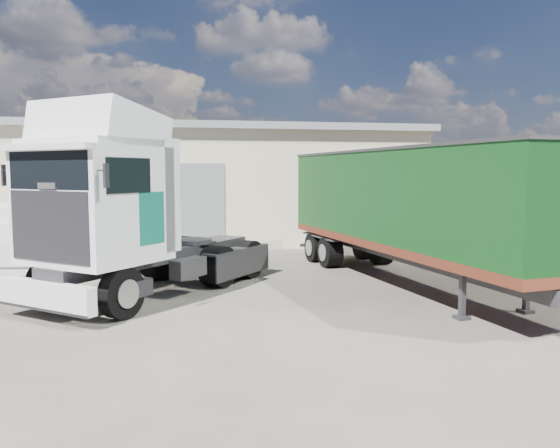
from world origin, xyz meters
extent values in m
plane|color=black|center=(0.00, 0.00, 0.00)|extent=(120.00, 120.00, 0.00)
cube|color=beige|center=(-6.00, 16.00, 2.50)|extent=(30.00, 12.00, 5.00)
cube|color=slate|center=(-6.00, 16.00, 5.15)|extent=(30.60, 12.60, 0.30)
cube|color=slate|center=(-2.00, 9.98, 1.80)|extent=(4.00, 0.08, 3.60)
cube|color=slate|center=(-6.00, 16.00, 5.35)|extent=(30.60, 0.40, 0.15)
cube|color=#993B27|center=(11.50, 6.00, 1.25)|extent=(0.35, 26.00, 2.50)
cylinder|color=black|center=(-4.00, 0.63, 0.58)|extent=(2.82, 2.59, 1.16)
cylinder|color=black|center=(-1.60, 3.61, 0.58)|extent=(2.87, 2.62, 1.16)
cylinder|color=black|center=(-0.64, 4.80, 0.58)|extent=(2.87, 2.62, 1.16)
cube|color=#2D2D30|center=(-2.36, 2.67, 0.98)|extent=(5.29, 6.24, 0.33)
cube|color=silver|center=(-4.65, -0.18, 0.60)|extent=(2.34, 1.96, 0.60)
cube|color=silver|center=(-3.76, 0.93, 2.49)|extent=(3.71, 3.67, 2.68)
cube|color=black|center=(-4.55, -0.05, 2.08)|extent=(1.92, 1.56, 1.53)
cube|color=black|center=(-4.54, -0.04, 3.28)|extent=(1.95, 1.58, 0.82)
cube|color=silver|center=(-3.62, 1.10, 4.21)|extent=(3.44, 3.35, 1.34)
cube|color=#0C5A4B|center=(-4.56, 2.13, 2.19)|extent=(0.52, 0.65, 1.20)
cube|color=#0C5A4B|center=(-2.42, 0.41, 2.19)|extent=(0.52, 0.65, 1.20)
cylinder|color=#2D2D30|center=(-1.46, 3.78, 1.21)|extent=(1.69, 1.69, 0.13)
cube|color=#2D2D30|center=(4.31, -1.50, 0.53)|extent=(0.33, 0.33, 1.07)
cube|color=#2D2D30|center=(6.05, -1.26, 0.53)|extent=(0.33, 0.33, 1.07)
cylinder|color=black|center=(4.10, 6.18, 0.52)|extent=(2.60, 1.37, 1.03)
cube|color=#2D2D30|center=(4.66, 2.28, 0.88)|extent=(2.41, 11.66, 0.34)
cube|color=#5B2015|center=(4.66, 2.28, 1.20)|extent=(4.05, 11.90, 0.23)
cube|color=black|center=(4.66, 2.28, 2.58)|extent=(4.05, 11.90, 2.53)
cube|color=#2D2D30|center=(4.66, 2.28, 3.86)|extent=(4.12, 11.96, 0.08)
cylinder|color=black|center=(-7.05, 5.19, 0.38)|extent=(2.28, 1.03, 0.75)
cylinder|color=black|center=(-6.58, 8.81, 0.38)|extent=(2.28, 1.03, 0.75)
cube|color=silver|center=(-6.82, 7.00, 1.20)|extent=(2.84, 5.50, 1.94)
cube|color=black|center=(-7.07, 5.07, 1.77)|extent=(2.00, 0.35, 0.69)
cone|color=black|center=(-4.78, 7.77, 0.54)|extent=(6.66, 6.66, 1.07)
cone|color=black|center=(-3.36, 6.07, 0.27)|extent=(2.50, 2.50, 0.54)
cone|color=black|center=(-6.28, 9.26, 0.32)|extent=(3.05, 3.05, 0.64)
camera|label=1|loc=(-1.76, -12.40, 3.24)|focal=35.00mm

